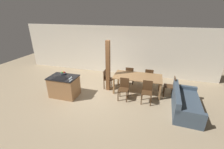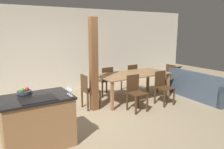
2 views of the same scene
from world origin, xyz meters
The scene contains 16 objects.
ground_plane centered at (0.00, 0.00, 0.00)m, with size 16.00×16.00×0.00m, color #9E896B.
wall_back centered at (0.00, 2.75, 1.35)m, with size 11.20×0.08×2.70m.
kitchen_island centered at (-1.34, -0.46, 0.45)m, with size 1.18×0.81×0.91m.
fruit_bowl centered at (-1.48, -0.21, 0.94)m, with size 0.25×0.25×0.11m.
wine_glass_near centered at (-0.83, -0.80, 1.02)m, with size 0.06×0.06×0.16m.
wine_glass_middle centered at (-0.83, -0.72, 1.02)m, with size 0.06×0.06×0.16m.
wine_glass_far centered at (-0.83, -0.64, 1.02)m, with size 0.06×0.06×0.16m.
dining_table centered at (1.63, 0.73, 0.69)m, with size 2.09×1.03×0.78m.
dining_chair_near_left centered at (1.16, -0.01, 0.48)m, with size 0.40×0.40×0.90m.
dining_chair_near_right centered at (2.10, -0.01, 0.48)m, with size 0.40×0.40×0.90m.
dining_chair_far_left centered at (1.16, 1.48, 0.48)m, with size 0.40×0.40×0.90m.
dining_chair_far_right centered at (2.10, 1.48, 0.48)m, with size 0.40×0.40×0.90m.
dining_chair_head_end centered at (0.22, 0.73, 0.48)m, with size 0.40×0.40×0.90m.
dining_chair_foot_end centered at (3.05, 0.73, 0.48)m, with size 0.40×0.40×0.90m.
couch centered at (3.50, -0.22, 0.28)m, with size 1.02×2.00×0.80m.
timber_post centered at (0.31, 0.59, 1.15)m, with size 0.17×0.17×2.31m.
Camera 1 is at (2.17, -5.41, 3.40)m, focal length 24.00 mm.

